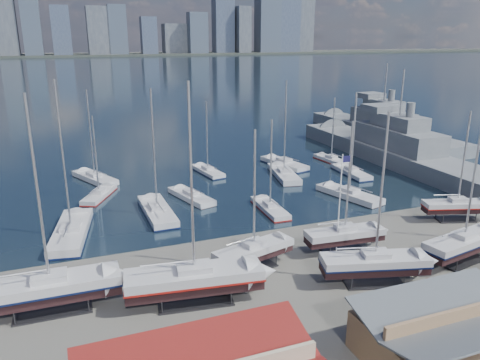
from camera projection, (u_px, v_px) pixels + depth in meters
name	position (u px, v px, depth m)	size (l,w,h in m)	color
ground	(330.00, 263.00, 48.03)	(1400.00, 1400.00, 0.00)	#605E59
water	(94.00, 70.00, 324.83)	(1400.00, 600.00, 0.40)	#182738
far_shore	(77.00, 55.00, 556.57)	(1400.00, 80.00, 2.20)	#2D332D
skyline	(67.00, 21.00, 537.17)	(639.14, 43.80, 107.69)	#475166
shed_grey	(451.00, 333.00, 33.12)	(12.60, 8.40, 4.17)	#8C6B4C
sailboat_cradle_0	(51.00, 288.00, 39.02)	(11.53, 3.42, 18.35)	#2D2D33
sailboat_cradle_1	(194.00, 279.00, 40.40)	(12.30, 4.90, 19.09)	#2D2D33
sailboat_cradle_2	(254.00, 251.00, 46.30)	(8.93, 4.61, 14.18)	#2D2D33
sailboat_cradle_3	(375.00, 263.00, 43.56)	(10.47, 5.43, 16.27)	#2D2D33
sailboat_cradle_4	(345.00, 234.00, 50.09)	(8.81, 3.12, 14.25)	#2D2D33
sailboat_cradle_5	(464.00, 243.00, 47.84)	(10.37, 4.56, 16.19)	#2D2D33
sailboat_cradle_6	(457.00, 206.00, 58.66)	(8.79, 4.81, 13.87)	#2D2D33
sailboat_moored_0	(72.00, 234.00, 54.33)	(5.71, 13.05, 18.87)	black
sailboat_moored_1	(99.00, 195.00, 67.57)	(5.86, 8.43, 12.39)	black
sailboat_moored_2	(95.00, 179.00, 75.33)	(6.75, 10.38, 15.26)	black
sailboat_moored_3	(157.00, 213.00, 60.86)	(3.33, 11.47, 17.10)	black
sailboat_moored_4	(191.00, 197.00, 66.72)	(5.02, 9.59, 13.94)	black
sailboat_moored_5	(208.00, 172.00, 79.37)	(3.78, 8.85, 12.81)	black
sailboat_moored_6	(270.00, 209.00, 62.28)	(2.69, 8.70, 12.89)	black
sailboat_moored_7	(284.00, 175.00, 77.43)	(5.09, 11.31, 16.50)	black
sailboat_moored_8	(284.00, 165.00, 83.90)	(5.32, 10.90, 15.70)	black
sailboat_moored_9	(349.00, 196.00, 67.47)	(5.72, 10.83, 15.75)	black
sailboat_moored_10	(351.00, 173.00, 78.71)	(2.96, 9.35, 13.83)	black
sailboat_moored_11	(331.00, 160.00, 86.76)	(3.28, 8.50, 12.39)	black
naval_ship_east	(396.00, 154.00, 85.91)	(8.54, 52.65, 18.74)	slate
naval_ship_west	(381.00, 130.00, 108.02)	(9.67, 46.86, 18.19)	slate
car_a	(263.00, 351.00, 33.52)	(1.56, 3.89, 1.33)	gray
car_b	(282.00, 344.00, 34.24)	(1.49, 4.26, 1.40)	gray
car_c	(449.00, 296.00, 40.48)	(2.59, 5.62, 1.56)	gray
car_d	(475.00, 293.00, 41.03)	(2.06, 5.06, 1.47)	gray
flagpole	(340.00, 199.00, 48.13)	(0.98, 0.12, 11.04)	white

